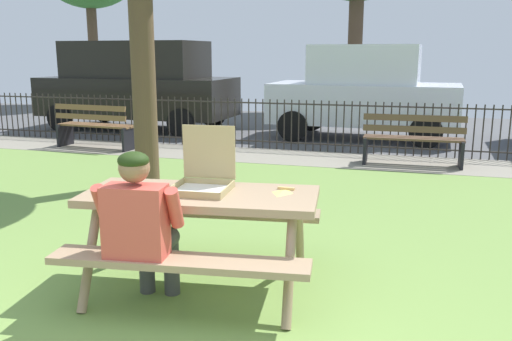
# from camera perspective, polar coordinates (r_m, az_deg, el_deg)

# --- Properties ---
(ground) EXTENTS (28.00, 11.66, 0.02)m
(ground) POSITION_cam_1_polar(r_m,az_deg,el_deg) (4.70, -0.99, -10.73)
(ground) COLOR #739647
(cobblestone_walkway) EXTENTS (28.00, 1.40, 0.01)m
(cobblestone_walkway) POSITION_cam_1_polar(r_m,az_deg,el_deg) (9.53, 8.15, 1.12)
(cobblestone_walkway) COLOR gray
(street_asphalt) EXTENTS (28.00, 6.49, 0.01)m
(street_asphalt) POSITION_cam_1_polar(r_m,az_deg,el_deg) (13.39, 10.57, 4.27)
(street_asphalt) COLOR #515154
(picnic_table_foreground) EXTENTS (1.97, 1.69, 0.79)m
(picnic_table_foreground) POSITION_cam_1_polar(r_m,az_deg,el_deg) (4.26, -5.82, -4.57)
(picnic_table_foreground) COLOR #A28364
(picnic_table_foreground) RESTS_ON ground
(pizza_box_open) EXTENTS (0.47, 0.49, 0.49)m
(pizza_box_open) POSITION_cam_1_polar(r_m,az_deg,el_deg) (4.29, -5.46, -0.45)
(pizza_box_open) COLOR tan
(pizza_box_open) RESTS_ON picnic_table_foreground
(pizza_slice_on_table) EXTENTS (0.14, 0.22, 0.02)m
(pizza_slice_on_table) POSITION_cam_1_polar(r_m,az_deg,el_deg) (4.21, 2.89, -2.18)
(pizza_slice_on_table) COLOR #F8DE6C
(pizza_slice_on_table) RESTS_ON picnic_table_foreground
(adult_at_table) EXTENTS (0.63, 0.62, 1.19)m
(adult_at_table) POSITION_cam_1_polar(r_m,az_deg,el_deg) (3.87, -11.96, -5.58)
(adult_at_table) COLOR #434343
(adult_at_table) RESTS_ON ground
(iron_fence_streetside) EXTENTS (19.08, 0.03, 0.96)m
(iron_fence_streetside) POSITION_cam_1_polar(r_m,az_deg,el_deg) (10.13, 8.80, 4.60)
(iron_fence_streetside) COLOR #2D2823
(iron_fence_streetside) RESTS_ON ground
(park_bench_left) EXTENTS (1.63, 0.60, 0.85)m
(park_bench_left) POSITION_cam_1_polar(r_m,az_deg,el_deg) (10.95, -16.55, 4.42)
(park_bench_left) COLOR brown
(park_bench_left) RESTS_ON ground
(park_bench_center) EXTENTS (1.60, 0.48, 0.85)m
(park_bench_center) POSITION_cam_1_polar(r_m,az_deg,el_deg) (9.23, 16.18, 3.05)
(park_bench_center) COLOR brown
(park_bench_center) RESTS_ON ground
(parked_car_far_left) EXTENTS (4.65, 2.06, 2.08)m
(parked_car_far_left) POSITION_cam_1_polar(r_m,az_deg,el_deg) (13.39, -12.39, 8.93)
(parked_car_far_left) COLOR black
(parked_car_far_left) RESTS_ON ground
(parked_car_left) EXTENTS (3.98, 1.98, 1.98)m
(parked_car_left) POSITION_cam_1_polar(r_m,az_deg,el_deg) (11.83, 11.31, 8.15)
(parked_car_left) COLOR silver
(parked_car_left) RESTS_ON ground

